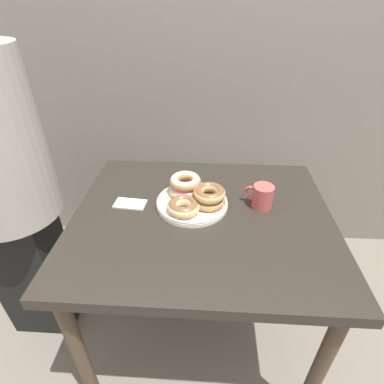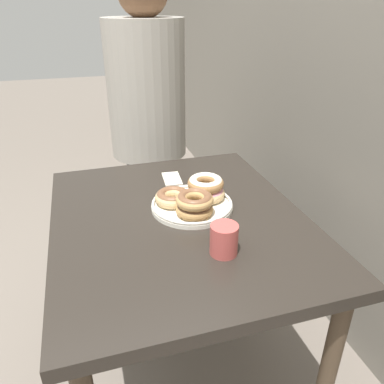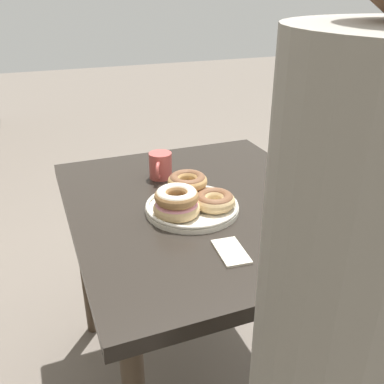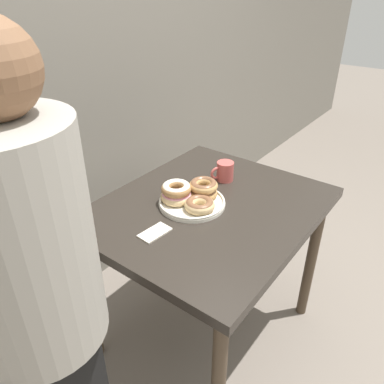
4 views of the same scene
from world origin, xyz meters
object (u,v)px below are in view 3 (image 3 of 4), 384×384
Objects in this scene: dining_table at (204,228)px; person_figure at (381,382)px; coffee_mug at (160,165)px; napkin at (231,252)px; donut_plate at (190,199)px.

dining_table is 0.77m from person_figure.
napkin is (-0.49, -0.02, -0.04)m from coffee_mug.
coffee_mug is at bearing 1.23° from person_figure.
napkin is (-0.28, 0.05, 0.10)m from dining_table.
dining_table is 3.35× the size of donut_plate.
coffee_mug is (0.26, 0.01, 0.01)m from donut_plate.
dining_table is 0.15m from donut_plate.
donut_plate is at bearing 3.88° from napkin.
coffee_mug reaches higher than napkin.
person_figure is (-0.97, -0.02, 0.03)m from coffee_mug.
person_figure is (-0.71, -0.01, 0.04)m from donut_plate.
coffee_mug is 0.07× the size of person_figure.
dining_table is 0.62× the size of person_figure.
donut_plate is at bearing 121.81° from dining_table.
person_figure is (-0.75, 0.05, 0.17)m from dining_table.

